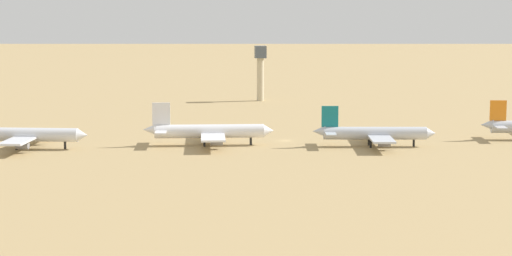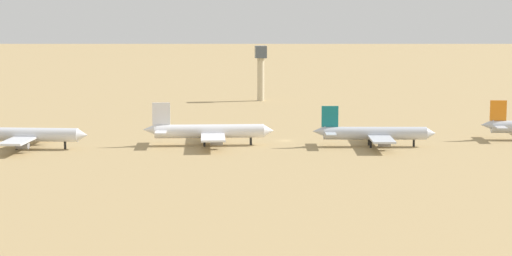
% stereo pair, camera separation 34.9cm
% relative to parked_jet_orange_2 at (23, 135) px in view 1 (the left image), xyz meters
% --- Properties ---
extents(ground, '(4000.00, 4000.00, 0.00)m').
position_rel_parked_jet_orange_2_xyz_m(ground, '(81.93, 9.07, -4.36)').
color(ground, tan).
extents(parked_jet_orange_2, '(40.20, 34.23, 13.30)m').
position_rel_parked_jet_orange_2_xyz_m(parked_jet_orange_2, '(0.00, 0.00, 0.00)').
color(parked_jet_orange_2, silver).
rests_on(parked_jet_orange_2, ground).
extents(parked_jet_white_3, '(40.97, 34.37, 13.55)m').
position_rel_parked_jet_orange_2_xyz_m(parked_jet_white_3, '(56.72, 1.62, 0.08)').
color(parked_jet_white_3, white).
rests_on(parked_jet_white_3, ground).
extents(parked_jet_teal_4, '(38.41, 32.46, 12.68)m').
position_rel_parked_jet_orange_2_xyz_m(parked_jet_teal_4, '(107.78, -5.43, -0.20)').
color(parked_jet_teal_4, silver).
rests_on(parked_jet_teal_4, ground).
extents(control_tower, '(5.20, 5.20, 25.09)m').
position_rel_parked_jet_orange_2_xyz_m(control_tower, '(85.28, 130.52, 10.78)').
color(control_tower, '#C6B793').
rests_on(control_tower, ground).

